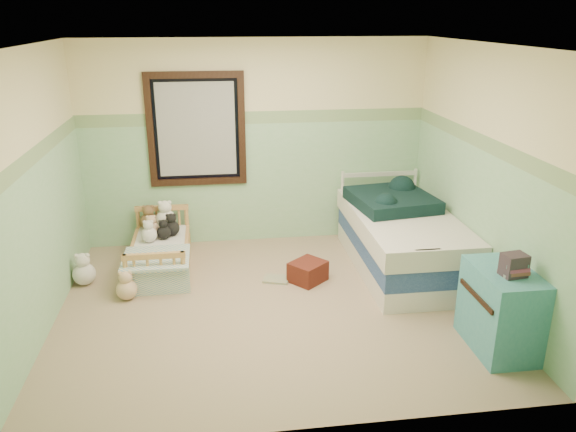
{
  "coord_description": "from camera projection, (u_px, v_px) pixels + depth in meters",
  "views": [
    {
      "loc": [
        -0.52,
        -4.97,
        2.76
      ],
      "look_at": [
        0.21,
        0.35,
        0.82
      ],
      "focal_mm": 35.13,
      "sensor_mm": 36.0,
      "label": 1
    }
  ],
  "objects": [
    {
      "name": "teal_blanket",
      "position": [
        392.0,
        200.0,
        6.49
      ],
      "size": [
        0.98,
        1.02,
        0.14
      ],
      "primitive_type": "cube",
      "rotation": [
        0.0,
        0.0,
        0.14
      ],
      "color": "black",
      "rests_on": "twin_mattress"
    },
    {
      "name": "floor_book",
      "position": [
        276.0,
        279.0,
        6.17
      ],
      "size": [
        0.33,
        0.29,
        0.03
      ],
      "primitive_type": "cube",
      "rotation": [
        0.0,
        0.0,
        -0.32
      ],
      "color": "orange",
      "rests_on": "floor"
    },
    {
      "name": "wall_back",
      "position": [
        255.0,
        144.0,
        6.89
      ],
      "size": [
        4.2,
        0.04,
        2.5
      ],
      "primitive_type": "cube",
      "color": "beige",
      "rests_on": "floor"
    },
    {
      "name": "wainscot_mint",
      "position": [
        256.0,
        183.0,
        7.05
      ],
      "size": [
        4.2,
        0.01,
        1.5
      ],
      "primitive_type": "cube",
      "color": "#84BC85",
      "rests_on": "floor"
    },
    {
      "name": "red_pillow",
      "position": [
        308.0,
        272.0,
        6.12
      ],
      "size": [
        0.47,
        0.47,
        0.22
      ],
      "primitive_type": "cube",
      "rotation": [
        0.0,
        0.0,
        0.72
      ],
      "color": "maroon",
      "rests_on": "floor"
    },
    {
      "name": "patchwork_quilt",
      "position": [
        156.0,
        258.0,
        5.99
      ],
      "size": [
        0.7,
        0.64,
        0.03
      ],
      "primitive_type": "cube",
      "color": "#5A94BA",
      "rests_on": "toddler_mattress"
    },
    {
      "name": "wall_left",
      "position": [
        34.0,
        195.0,
        4.94
      ],
      "size": [
        0.04,
        3.6,
        2.5
      ],
      "primitive_type": "cube",
      "color": "beige",
      "rests_on": "floor"
    },
    {
      "name": "plush_bed_brown",
      "position": [
        149.0,
        222.0,
        6.78
      ],
      "size": [
        0.21,
        0.21,
        0.21
      ],
      "primitive_type": "sphere",
      "color": "brown",
      "rests_on": "toddler_mattress"
    },
    {
      "name": "border_strip",
      "position": [
        255.0,
        118.0,
        6.77
      ],
      "size": [
        4.2,
        0.01,
        0.15
      ],
      "primitive_type": "cube",
      "color": "#448248",
      "rests_on": "wall_back"
    },
    {
      "name": "toddler_bed_frame",
      "position": [
        161.0,
        261.0,
        6.44
      ],
      "size": [
        0.64,
        1.29,
        0.17
      ],
      "primitive_type": "cube",
      "color": "#A3673C",
      "rests_on": "floor"
    },
    {
      "name": "wall_right",
      "position": [
        485.0,
        177.0,
        5.48
      ],
      "size": [
        0.04,
        3.6,
        2.5
      ],
      "primitive_type": "cube",
      "color": "beige",
      "rests_on": "floor"
    },
    {
      "name": "dresser",
      "position": [
        501.0,
        310.0,
        4.81
      ],
      "size": [
        0.46,
        0.74,
        0.74
      ],
      "primitive_type": "cube",
      "color": "teal",
      "rests_on": "floor"
    },
    {
      "name": "plush_bed_dark",
      "position": [
        172.0,
        228.0,
        6.62
      ],
      "size": [
        0.18,
        0.18,
        0.18
      ],
      "primitive_type": "sphere",
      "color": "black",
      "rests_on": "toddler_mattress"
    },
    {
      "name": "plush_bed_tan",
      "position": [
        152.0,
        229.0,
        6.59
      ],
      "size": [
        0.18,
        0.18,
        0.18
      ],
      "primitive_type": "sphere",
      "color": "#DFB58D",
      "rests_on": "toddler_mattress"
    },
    {
      "name": "twin_boxspring",
      "position": [
        402.0,
        242.0,
        6.35
      ],
      "size": [
        1.01,
        2.02,
        0.22
      ],
      "primitive_type": "cube",
      "color": "navy",
      "rests_on": "twin_bed_frame"
    },
    {
      "name": "wall_front",
      "position": [
        302.0,
        268.0,
        3.54
      ],
      "size": [
        4.2,
        0.04,
        2.5
      ],
      "primitive_type": "cube",
      "color": "beige",
      "rests_on": "floor"
    },
    {
      "name": "twin_bed_frame",
      "position": [
        401.0,
        259.0,
        6.42
      ],
      "size": [
        1.01,
        2.02,
        0.22
      ],
      "primitive_type": "cube",
      "color": "white",
      "rests_on": "floor"
    },
    {
      "name": "book_stack",
      "position": [
        514.0,
        265.0,
        4.56
      ],
      "size": [
        0.21,
        0.17,
        0.19
      ],
      "primitive_type": "cube",
      "rotation": [
        0.0,
        0.0,
        0.13
      ],
      "color": "#492324",
      "rests_on": "dresser"
    },
    {
      "name": "window_blinds",
      "position": [
        197.0,
        130.0,
        6.71
      ],
      "size": [
        0.92,
        0.01,
        1.12
      ],
      "primitive_type": "cube",
      "color": "#B5B5B0",
      "rests_on": "window_frame"
    },
    {
      "name": "window_frame",
      "position": [
        197.0,
        130.0,
        6.7
      ],
      "size": [
        1.16,
        0.06,
        1.36
      ],
      "primitive_type": "cube",
      "color": "black",
      "rests_on": "wall_back"
    },
    {
      "name": "ceiling",
      "position": [
        270.0,
        44.0,
        4.79
      ],
      "size": [
        4.2,
        3.6,
        0.02
      ],
      "primitive_type": "cube",
      "color": "silver",
      "rests_on": "wall_back"
    },
    {
      "name": "extra_plush_1",
      "position": [
        149.0,
        235.0,
        6.42
      ],
      "size": [
        0.18,
        0.18,
        0.18
      ],
      "primitive_type": "sphere",
      "color": "silver",
      "rests_on": "toddler_mattress"
    },
    {
      "name": "plush_bed_white",
      "position": [
        166.0,
        220.0,
        6.8
      ],
      "size": [
        0.24,
        0.24,
        0.24
      ],
      "primitive_type": "sphere",
      "color": "white",
      "rests_on": "toddler_mattress"
    },
    {
      "name": "twin_mattress",
      "position": [
        403.0,
        223.0,
        6.27
      ],
      "size": [
        1.05,
        2.06,
        0.22
      ],
      "primitive_type": "cube",
      "color": "silver",
      "rests_on": "twin_boxspring"
    },
    {
      "name": "plush_floor_cream",
      "position": [
        84.0,
        274.0,
        6.04
      ],
      "size": [
        0.24,
        0.24,
        0.24
      ],
      "primitive_type": "sphere",
      "color": "silver",
      "rests_on": "floor"
    },
    {
      "name": "plush_floor_tan",
      "position": [
        127.0,
        289.0,
        5.73
      ],
      "size": [
        0.21,
        0.21,
        0.21
      ],
      "primitive_type": "sphere",
      "color": "#DFB58D",
      "rests_on": "floor"
    },
    {
      "name": "extra_plush_0",
      "position": [
        164.0,
        232.0,
        6.52
      ],
      "size": [
        0.16,
        0.16,
        0.16
      ],
      "primitive_type": "sphere",
      "color": "black",
      "rests_on": "toddler_mattress"
    },
    {
      "name": "floor",
      "position": [
        272.0,
        306.0,
        5.64
      ],
      "size": [
        4.2,
        3.6,
        0.02
      ],
      "primitive_type": "cube",
      "color": "gray",
      "rests_on": "ground"
    },
    {
      "name": "toddler_mattress",
      "position": [
        160.0,
        250.0,
        6.39
      ],
      "size": [
        0.59,
        1.23,
        0.12
      ],
      "primitive_type": "cube",
      "color": "silver",
      "rests_on": "toddler_bed_frame"
    }
  ]
}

